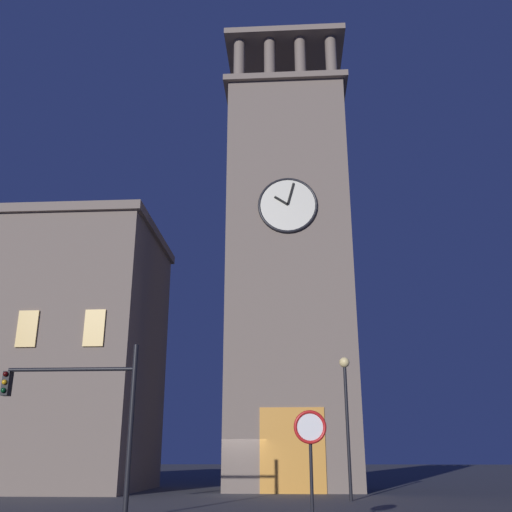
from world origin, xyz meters
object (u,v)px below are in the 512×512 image
clocktower (289,269)px  traffic_signal_near (85,403)px  no_horn_sign (310,436)px  street_lamp (346,400)px

clocktower → traffic_signal_near: bearing=67.1°
clocktower → no_horn_sign: (-0.43, 18.53, -10.13)m
clocktower → traffic_signal_near: (6.34, 15.02, -9.03)m
traffic_signal_near → no_horn_sign: 7.70m
clocktower → street_lamp: size_ratio=5.12×
clocktower → street_lamp: clocktower is taller
no_horn_sign → clocktower: bearing=-88.7°
clocktower → street_lamp: bearing=107.0°
no_horn_sign → street_lamp: bearing=-99.8°
clocktower → traffic_signal_near: clocktower is taller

